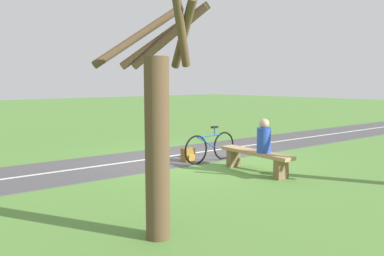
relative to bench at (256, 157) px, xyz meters
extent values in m
plane|color=#548438|center=(1.97, 0.15, -0.35)|extent=(80.00, 80.00, 0.00)
cube|color=#4C494C|center=(3.07, 4.15, -0.34)|extent=(5.48, 36.09, 0.02)
cube|color=silver|center=(3.07, 4.15, -0.33)|extent=(2.70, 31.90, 0.00)
cube|color=#A88456|center=(0.00, 0.00, 0.11)|extent=(2.01, 0.52, 0.08)
cube|color=brown|center=(-0.74, 0.06, -0.14)|extent=(0.19, 0.34, 0.42)
cube|color=brown|center=(0.74, -0.06, -0.14)|extent=(0.19, 0.34, 0.42)
cylinder|color=#2847B7|center=(-0.23, 0.02, 0.43)|extent=(0.33, 0.33, 0.56)
sphere|color=tan|center=(-0.23, 0.02, 0.80)|extent=(0.22, 0.22, 0.22)
torus|color=black|center=(1.52, 0.48, 0.02)|extent=(0.04, 0.75, 0.75)
torus|color=black|center=(1.52, -0.51, 0.02)|extent=(0.04, 0.75, 0.75)
cylinder|color=#1E51A3|center=(1.52, -0.02, 0.34)|extent=(0.04, 0.85, 0.04)
cylinder|color=#1E51A3|center=(1.52, 0.13, 0.18)|extent=(0.04, 0.62, 0.35)
cylinder|color=#1E51A3|center=(1.52, -0.17, 0.44)|extent=(0.03, 0.03, 0.20)
cube|color=black|center=(1.52, -0.17, 0.55)|extent=(0.08, 0.20, 0.05)
cube|color=olive|center=(1.91, 0.41, -0.17)|extent=(0.25, 0.32, 0.36)
cube|color=#A57A2A|center=(1.77, 0.41, -0.22)|extent=(0.05, 0.22, 0.16)
cylinder|color=brown|center=(-1.54, 3.91, 0.84)|extent=(0.32, 0.32, 2.39)
cylinder|color=brown|center=(-1.68, 3.57, 2.32)|extent=(0.79, 0.40, 0.84)
cylinder|color=brown|center=(-1.12, 3.46, 2.36)|extent=(1.03, 0.98, 0.94)
cylinder|color=brown|center=(-1.80, 3.73, 2.44)|extent=(0.51, 0.65, 1.06)
cylinder|color=brown|center=(-0.92, 3.74, 2.37)|extent=(0.46, 1.34, 0.96)
cylinder|color=brown|center=(-1.25, 3.48, 2.33)|extent=(0.99, 0.73, 0.88)
camera|label=1|loc=(-5.54, 6.82, 1.71)|focal=35.93mm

